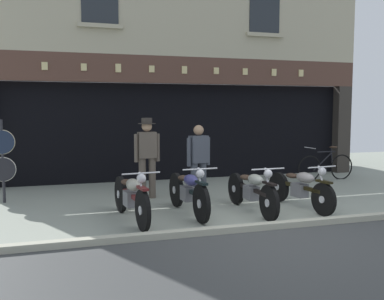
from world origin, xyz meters
The scene contains 12 objects.
ground centered at (0.00, -0.98, -0.04)m, with size 22.44×22.00×0.18m.
shop_facade centered at (0.00, 7.02, 1.70)m, with size 10.74×4.42×6.20m.
motorcycle_left centered at (-2.05, 1.23, 0.43)m, with size 0.62×2.06×0.92m.
motorcycle_center_left centered at (-0.98, 1.38, 0.43)m, with size 0.62×2.01×0.93m.
motorcycle_center centered at (0.20, 1.21, 0.42)m, with size 0.62×2.03×0.91m.
motorcycle_center_right centered at (1.24, 1.22, 0.41)m, with size 0.62×1.96×0.90m.
salesman_left centered at (-1.42, 3.01, 0.98)m, with size 0.56×0.37×1.73m.
shopkeeper_center centered at (-0.40, 2.59, 0.88)m, with size 0.55×0.30×1.59m.
tyre_sign_pole centered at (-4.33, 3.44, 0.95)m, with size 0.51×0.06×1.71m.
advert_board_near centered at (2.34, 5.40, 1.70)m, with size 0.66×0.03×0.97m.
advert_board_far centered at (3.36, 5.40, 1.76)m, with size 0.73×0.03×1.12m.
leaning_bicycle centered at (3.68, 3.96, 0.37)m, with size 1.73×0.50×0.94m.
Camera 1 is at (-3.16, -6.00, 1.91)m, focal length 40.12 mm.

